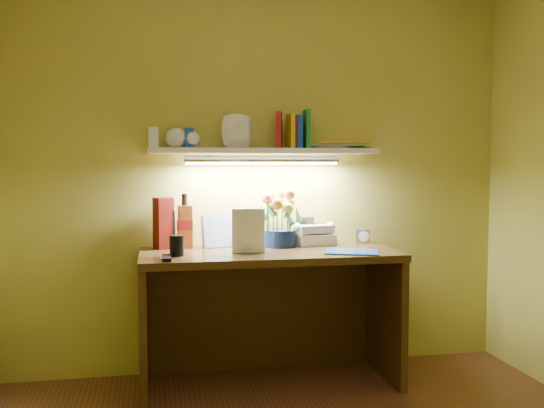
% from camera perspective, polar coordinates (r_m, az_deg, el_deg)
% --- Properties ---
extents(desk, '(1.40, 0.60, 0.75)m').
position_cam_1_polar(desk, '(3.41, -0.26, -10.68)').
color(desk, '#3C2610').
rests_on(desk, ground).
extents(flower_bouquet, '(0.23, 0.23, 0.34)m').
position_cam_1_polar(flower_bouquet, '(3.48, 0.71, -1.25)').
color(flower_bouquet, '#0C193E').
rests_on(flower_bouquet, desk).
extents(telephone, '(0.24, 0.19, 0.13)m').
position_cam_1_polar(telephone, '(3.56, 3.97, -2.81)').
color(telephone, beige).
rests_on(telephone, desk).
extents(desk_clock, '(0.09, 0.06, 0.09)m').
position_cam_1_polar(desk_clock, '(3.68, 8.52, -3.00)').
color(desk_clock, '#B1B1B5').
rests_on(desk_clock, desk).
extents(whisky_bottle, '(0.08, 0.08, 0.31)m').
position_cam_1_polar(whisky_bottle, '(3.47, -8.22, -1.57)').
color(whisky_bottle, '#B95922').
rests_on(whisky_bottle, desk).
extents(whisky_box, '(0.12, 0.12, 0.29)m').
position_cam_1_polar(whisky_box, '(3.46, -10.18, -1.78)').
color(whisky_box, '#611008').
rests_on(whisky_box, desk).
extents(pen_cup, '(0.08, 0.08, 0.18)m').
position_cam_1_polar(pen_cup, '(3.18, -8.96, -3.22)').
color(pen_cup, black).
rests_on(pen_cup, desk).
extents(art_card, '(0.19, 0.10, 0.19)m').
position_cam_1_polar(art_card, '(3.47, -5.14, -2.55)').
color(art_card, white).
rests_on(art_card, desk).
extents(tv_remote, '(0.05, 0.16, 0.02)m').
position_cam_1_polar(tv_remote, '(3.08, -9.89, -5.02)').
color(tv_remote, black).
rests_on(tv_remote, desk).
extents(blue_folder, '(0.34, 0.29, 0.01)m').
position_cam_1_polar(blue_folder, '(3.29, 7.54, -4.49)').
color(blue_folder, blue).
rests_on(blue_folder, desk).
extents(desk_book_a, '(0.17, 0.05, 0.23)m').
position_cam_1_polar(desk_book_a, '(3.23, -3.46, -2.66)').
color(desk_book_a, white).
rests_on(desk_book_a, desk).
extents(desk_book_b, '(0.18, 0.03, 0.24)m').
position_cam_1_polar(desk_book_b, '(3.23, -3.80, -2.55)').
color(desk_book_b, white).
rests_on(desk_book_b, desk).
extents(wall_shelf, '(1.31, 0.36, 0.25)m').
position_cam_1_polar(wall_shelf, '(3.48, -0.51, 5.62)').
color(wall_shelf, white).
rests_on(wall_shelf, ground).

